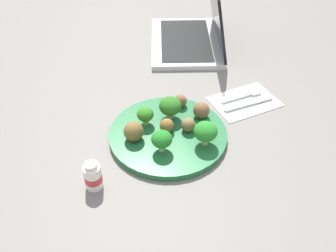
% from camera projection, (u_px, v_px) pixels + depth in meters
% --- Properties ---
extents(ground_plane, '(4.00, 4.00, 0.00)m').
position_uv_depth(ground_plane, '(168.00, 137.00, 0.92)').
color(ground_plane, slate).
extents(plate, '(0.28, 0.28, 0.02)m').
position_uv_depth(plate, '(168.00, 135.00, 0.92)').
color(plate, '#236638').
rests_on(plate, ground_plane).
extents(broccoli_floret_mid_right, '(0.05, 0.05, 0.05)m').
position_uv_depth(broccoli_floret_mid_right, '(162.00, 139.00, 0.85)').
color(broccoli_floret_mid_right, '#9BCA81').
rests_on(broccoli_floret_mid_right, plate).
extents(broccoli_floret_back_left, '(0.05, 0.05, 0.06)m').
position_uv_depth(broccoli_floret_back_left, '(170.00, 106.00, 0.93)').
color(broccoli_floret_back_left, '#97C983').
rests_on(broccoli_floret_back_left, plate).
extents(broccoli_floret_front_left, '(0.05, 0.05, 0.06)m').
position_uv_depth(broccoli_floret_front_left, '(206.00, 132.00, 0.86)').
color(broccoli_floret_front_left, '#A5C070').
rests_on(broccoli_floret_front_left, plate).
extents(broccoli_floret_far_rim, '(0.04, 0.04, 0.05)m').
position_uv_depth(broccoli_floret_far_rim, '(145.00, 115.00, 0.92)').
color(broccoli_floret_far_rim, '#A3C167').
rests_on(broccoli_floret_far_rim, plate).
extents(meatball_back_left, '(0.05, 0.05, 0.05)m').
position_uv_depth(meatball_back_left, '(134.00, 131.00, 0.88)').
color(meatball_back_left, brown).
rests_on(meatball_back_left, plate).
extents(meatball_mid_right, '(0.03, 0.03, 0.03)m').
position_uv_depth(meatball_mid_right, '(165.00, 126.00, 0.90)').
color(meatball_mid_right, brown).
rests_on(meatball_mid_right, plate).
extents(meatball_near_rim, '(0.03, 0.03, 0.03)m').
position_uv_depth(meatball_near_rim, '(181.00, 101.00, 0.98)').
color(meatball_near_rim, brown).
rests_on(meatball_near_rim, plate).
extents(meatball_far_rim, '(0.03, 0.03, 0.03)m').
position_uv_depth(meatball_far_rim, '(188.00, 125.00, 0.91)').
color(meatball_far_rim, brown).
rests_on(meatball_far_rim, plate).
extents(meatball_front_right, '(0.04, 0.04, 0.04)m').
position_uv_depth(meatball_front_right, '(201.00, 110.00, 0.94)').
color(meatball_front_right, brown).
rests_on(meatball_front_right, plate).
extents(napkin, '(0.18, 0.13, 0.01)m').
position_uv_depth(napkin, '(244.00, 101.00, 1.03)').
color(napkin, white).
rests_on(napkin, ground_plane).
extents(fork, '(0.12, 0.03, 0.01)m').
position_uv_depth(fork, '(243.00, 95.00, 1.04)').
color(fork, silver).
rests_on(fork, napkin).
extents(knife, '(0.15, 0.03, 0.01)m').
position_uv_depth(knife, '(251.00, 103.00, 1.01)').
color(knife, silver).
rests_on(knife, napkin).
extents(yogurt_bottle, '(0.04, 0.04, 0.07)m').
position_uv_depth(yogurt_bottle, '(93.00, 176.00, 0.79)').
color(yogurt_bottle, white).
rests_on(yogurt_bottle, ground_plane).
extents(laptop, '(0.35, 0.39, 0.21)m').
position_uv_depth(laptop, '(194.00, 33.00, 1.24)').
color(laptop, silver).
rests_on(laptop, ground_plane).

